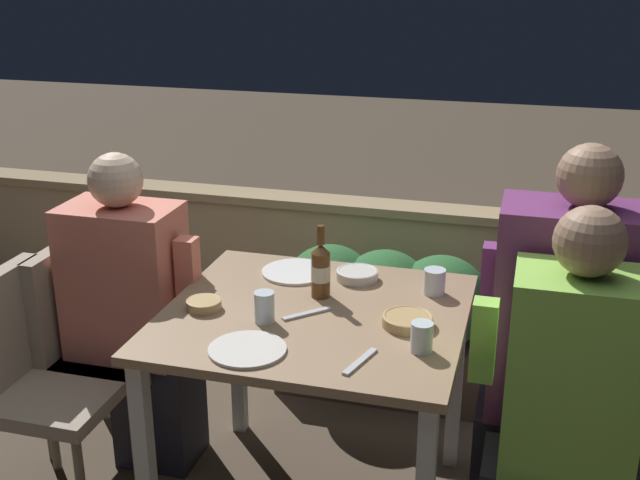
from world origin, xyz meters
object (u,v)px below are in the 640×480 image
(chair_left_far, at_px, (91,330))
(beer_bottle, at_px, (321,270))
(person_green_blouse, at_px, (557,410))
(chair_left_near, at_px, (30,367))
(person_purple_stripe, at_px, (559,351))
(person_coral_top, at_px, (136,313))
(chair_right_near, at_px, (624,454))
(chair_right_far, at_px, (616,402))

(chair_left_far, distance_m, beer_bottle, 0.96)
(person_green_blouse, relative_size, beer_bottle, 4.92)
(chair_left_near, bearing_deg, person_purple_stripe, 9.86)
(chair_left_near, bearing_deg, chair_left_far, 80.59)
(chair_left_far, bearing_deg, person_purple_stripe, -0.26)
(chair_left_near, height_order, person_coral_top, person_coral_top)
(chair_left_far, bearing_deg, person_green_blouse, -10.01)
(person_coral_top, relative_size, chair_right_near, 1.43)
(person_green_blouse, bearing_deg, chair_right_far, 56.23)
(person_purple_stripe, bearing_deg, person_coral_top, 179.70)
(chair_right_far, height_order, person_purple_stripe, person_purple_stripe)
(chair_left_far, bearing_deg, chair_left_near, -99.41)
(chair_left_far, distance_m, person_green_blouse, 1.69)
(chair_left_near, height_order, person_purple_stripe, person_purple_stripe)
(person_coral_top, xyz_separation_m, chair_right_near, (1.66, -0.29, -0.09))
(chair_right_far, bearing_deg, person_purple_stripe, 180.00)
(chair_left_far, height_order, person_green_blouse, person_green_blouse)
(chair_left_far, xyz_separation_m, beer_bottle, (0.90, -0.02, 0.35))
(chair_left_near, relative_size, person_green_blouse, 0.68)
(chair_right_near, height_order, person_green_blouse, person_green_blouse)
(person_green_blouse, relative_size, chair_right_far, 1.47)
(person_green_blouse, bearing_deg, person_purple_stripe, 89.52)
(person_green_blouse, bearing_deg, person_coral_top, 168.70)
(person_purple_stripe, bearing_deg, chair_left_near, -170.14)
(chair_right_near, xyz_separation_m, person_purple_stripe, (-0.19, 0.29, 0.15))
(person_green_blouse, bearing_deg, chair_right_near, 0.00)
(person_coral_top, height_order, person_purple_stripe, person_purple_stripe)
(chair_right_far, height_order, beer_bottle, beer_bottle)
(chair_left_near, relative_size, person_purple_stripe, 0.63)
(chair_right_near, relative_size, beer_bottle, 3.35)
(chair_left_near, height_order, beer_bottle, beer_bottle)
(chair_right_near, height_order, chair_right_far, same)
(person_green_blouse, height_order, person_purple_stripe, person_purple_stripe)
(chair_right_near, bearing_deg, chair_left_far, 171.00)
(chair_left_far, height_order, beer_bottle, beer_bottle)
(chair_left_far, height_order, person_purple_stripe, person_purple_stripe)
(chair_left_far, relative_size, chair_right_far, 1.00)
(person_coral_top, height_order, beer_bottle, person_coral_top)
(chair_left_near, distance_m, chair_right_near, 1.91)
(chair_right_near, xyz_separation_m, chair_right_far, (-0.00, 0.29, 0.00))
(chair_left_far, xyz_separation_m, person_purple_stripe, (1.67, -0.01, 0.15))
(chair_left_far, xyz_separation_m, chair_right_far, (1.86, -0.01, 0.00))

